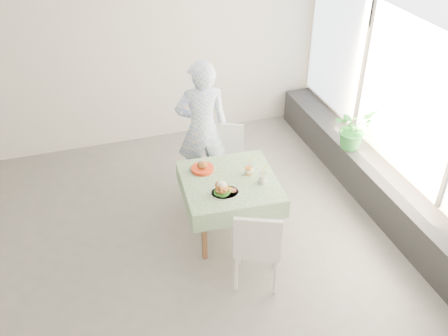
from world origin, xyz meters
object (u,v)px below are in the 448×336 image
object	(u,v)px
chair_near	(257,258)
potted_plant	(353,128)
juice_cup_orange	(249,170)
chair_far	(223,176)
main_dish	(223,190)
cafe_table	(229,200)
diner	(202,129)

from	to	relation	value
chair_near	potted_plant	world-z (taller)	potted_plant
juice_cup_orange	chair_far	bearing A→B (deg)	97.88
chair_far	main_dish	distance (m)	1.09
chair_near	juice_cup_orange	distance (m)	1.03
cafe_table	juice_cup_orange	bearing A→B (deg)	10.44
cafe_table	juice_cup_orange	xyz separation A→B (m)	(0.24, 0.04, 0.34)
diner	cafe_table	bearing A→B (deg)	99.77
main_dish	potted_plant	world-z (taller)	potted_plant
chair_near	diner	world-z (taller)	diner
chair_far	potted_plant	world-z (taller)	potted_plant
chair_near	juice_cup_orange	size ratio (longest dim) A/B	3.68
chair_far	main_dish	xyz separation A→B (m)	(-0.29, -0.92, 0.50)
cafe_table	potted_plant	world-z (taller)	potted_plant
chair_far	diner	xyz separation A→B (m)	(-0.20, 0.23, 0.61)
chair_far	cafe_table	bearing A→B (deg)	-102.06
chair_far	juice_cup_orange	distance (m)	0.84
chair_far	potted_plant	distance (m)	1.79
cafe_table	diner	bearing A→B (deg)	93.00
main_dish	potted_plant	xyz separation A→B (m)	(2.01, 0.77, -0.02)
main_dish	diner	bearing A→B (deg)	85.27
diner	juice_cup_orange	bearing A→B (deg)	114.83
main_dish	cafe_table	bearing A→B (deg)	56.79
chair_far	potted_plant	bearing A→B (deg)	-4.98
diner	main_dish	bearing A→B (deg)	92.03
cafe_table	juice_cup_orange	world-z (taller)	juice_cup_orange
chair_far	diner	bearing A→B (deg)	130.63
diner	potted_plant	size ratio (longest dim) A/B	3.26
main_dish	chair_far	bearing A→B (deg)	72.29
cafe_table	juice_cup_orange	distance (m)	0.42
chair_far	diner	world-z (taller)	diner
cafe_table	chair_far	xyz separation A→B (m)	(0.15, 0.70, -0.17)
cafe_table	chair_near	distance (m)	0.84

